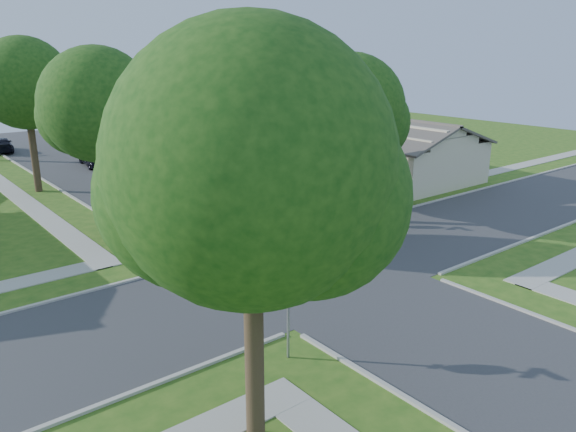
{
  "coord_description": "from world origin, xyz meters",
  "views": [
    {
      "loc": [
        -13.86,
        -16.24,
        8.81
      ],
      "look_at": [
        1.05,
        2.56,
        1.6
      ],
      "focal_mm": 35.0,
      "sensor_mm": 36.0,
      "label": 1
    }
  ],
  "objects_px": {
    "tree_sw_corner": "(253,177)",
    "car_curb_west": "(1,145)",
    "stop_sign_ne": "(318,186)",
    "tree_w_near": "(100,110)",
    "house_ne_near": "(378,154)",
    "car_curb_east": "(95,155)",
    "tree_w_mid": "(26,88)",
    "stop_sign_sw": "(288,295)",
    "tree_e_mid": "(167,85)",
    "tree_e_far": "(100,81)",
    "tree_e_near": "(268,108)",
    "car_driveway": "(394,188)",
    "tree_ne_corner": "(350,114)",
    "house_ne_far": "(239,127)"
  },
  "relations": [
    {
      "from": "tree_e_far",
      "to": "car_driveway",
      "type": "relative_size",
      "value": 1.95
    },
    {
      "from": "tree_sw_corner",
      "to": "house_ne_far",
      "type": "height_order",
      "value": "tree_sw_corner"
    },
    {
      "from": "tree_w_mid",
      "to": "car_curb_east",
      "type": "bearing_deg",
      "value": 45.0
    },
    {
      "from": "tree_e_near",
      "to": "tree_sw_corner",
      "type": "bearing_deg",
      "value": -127.3
    },
    {
      "from": "stop_sign_ne",
      "to": "car_curb_west",
      "type": "xyz_separation_m",
      "value": [
        -7.9,
        33.03,
        -1.4
      ]
    },
    {
      "from": "stop_sign_sw",
      "to": "tree_e_far",
      "type": "distance_m",
      "value": 40.04
    },
    {
      "from": "tree_e_mid",
      "to": "car_curb_east",
      "type": "height_order",
      "value": "tree_e_mid"
    },
    {
      "from": "stop_sign_sw",
      "to": "house_ne_near",
      "type": "distance_m",
      "value": 25.98
    },
    {
      "from": "stop_sign_sw",
      "to": "stop_sign_ne",
      "type": "bearing_deg",
      "value": 45.0
    },
    {
      "from": "tree_e_near",
      "to": "tree_w_near",
      "type": "distance_m",
      "value": 9.41
    },
    {
      "from": "tree_e_near",
      "to": "tree_e_mid",
      "type": "relative_size",
      "value": 0.9
    },
    {
      "from": "tree_e_mid",
      "to": "tree_e_far",
      "type": "relative_size",
      "value": 1.06
    },
    {
      "from": "stop_sign_sw",
      "to": "tree_sw_corner",
      "type": "height_order",
      "value": "tree_sw_corner"
    },
    {
      "from": "tree_sw_corner",
      "to": "car_curb_west",
      "type": "distance_m",
      "value": 45.28
    },
    {
      "from": "tree_ne_corner",
      "to": "house_ne_near",
      "type": "distance_m",
      "value": 12.47
    },
    {
      "from": "car_driveway",
      "to": "car_curb_west",
      "type": "relative_size",
      "value": 1.04
    },
    {
      "from": "house_ne_near",
      "to": "car_curb_east",
      "type": "xyz_separation_m",
      "value": [
        -14.79,
        15.85,
        -0.69
      ]
    },
    {
      "from": "stop_sign_sw",
      "to": "car_curb_east",
      "type": "bearing_deg",
      "value": 79.41
    },
    {
      "from": "tree_w_mid",
      "to": "tree_ne_corner",
      "type": "distance_m",
      "value": 20.1
    },
    {
      "from": "tree_e_far",
      "to": "house_ne_near",
      "type": "xyz_separation_m",
      "value": [
        11.24,
        -23.01,
        -4.46
      ]
    },
    {
      "from": "car_curb_east",
      "to": "car_curb_west",
      "type": "distance_m",
      "value": 11.74
    },
    {
      "from": "tree_e_far",
      "to": "stop_sign_ne",
      "type": "bearing_deg",
      "value": -90.1
    },
    {
      "from": "tree_e_far",
      "to": "tree_w_mid",
      "type": "height_order",
      "value": "tree_w_mid"
    },
    {
      "from": "stop_sign_ne",
      "to": "tree_w_near",
      "type": "relative_size",
      "value": 0.33
    },
    {
      "from": "tree_w_mid",
      "to": "car_curb_east",
      "type": "height_order",
      "value": "tree_w_mid"
    },
    {
      "from": "tree_e_far",
      "to": "car_driveway",
      "type": "xyz_separation_m",
      "value": [
        6.75,
        -28.51,
        -5.24
      ]
    },
    {
      "from": "house_ne_near",
      "to": "house_ne_far",
      "type": "relative_size",
      "value": 1.0
    },
    {
      "from": "stop_sign_sw",
      "to": "tree_ne_corner",
      "type": "xyz_separation_m",
      "value": [
        11.06,
        8.91,
        3.56
      ]
    },
    {
      "from": "stop_sign_ne",
      "to": "house_ne_near",
      "type": "bearing_deg",
      "value": 29.14
    },
    {
      "from": "stop_sign_ne",
      "to": "tree_w_mid",
      "type": "bearing_deg",
      "value": 119.8
    },
    {
      "from": "tree_e_far",
      "to": "car_curb_west",
      "type": "xyz_separation_m",
      "value": [
        -7.95,
        3.72,
        -5.35
      ]
    },
    {
      "from": "stop_sign_ne",
      "to": "stop_sign_sw",
      "type": "bearing_deg",
      "value": -135.0
    },
    {
      "from": "tree_e_far",
      "to": "tree_sw_corner",
      "type": "xyz_separation_m",
      "value": [
        -12.19,
        -41.0,
        0.28
      ]
    },
    {
      "from": "tree_w_near",
      "to": "tree_sw_corner",
      "type": "distance_m",
      "value": 16.24
    },
    {
      "from": "tree_sw_corner",
      "to": "car_curb_east",
      "type": "xyz_separation_m",
      "value": [
        8.64,
        33.84,
        -5.44
      ]
    },
    {
      "from": "stop_sign_ne",
      "to": "house_ne_near",
      "type": "relative_size",
      "value": 0.22
    },
    {
      "from": "tree_w_mid",
      "to": "car_curb_west",
      "type": "xyz_separation_m",
      "value": [
        1.44,
        16.72,
        -5.86
      ]
    },
    {
      "from": "stop_sign_sw",
      "to": "tree_ne_corner",
      "type": "relative_size",
      "value": 0.34
    },
    {
      "from": "house_ne_near",
      "to": "car_curb_east",
      "type": "distance_m",
      "value": 21.69
    },
    {
      "from": "stop_sign_sw",
      "to": "stop_sign_ne",
      "type": "xyz_separation_m",
      "value": [
        9.4,
        9.4,
        0.0
      ]
    },
    {
      "from": "tree_w_near",
      "to": "tree_e_far",
      "type": "bearing_deg",
      "value": 69.4
    },
    {
      "from": "tree_w_near",
      "to": "house_ne_far",
      "type": "bearing_deg",
      "value": 44.09
    },
    {
      "from": "house_ne_near",
      "to": "house_ne_far",
      "type": "xyz_separation_m",
      "value": [
        0.0,
        18.0,
        0.0
      ]
    },
    {
      "from": "tree_w_near",
      "to": "stop_sign_sw",
      "type": "bearing_deg",
      "value": -90.23
    },
    {
      "from": "car_curb_west",
      "to": "tree_e_mid",
      "type": "bearing_deg",
      "value": 123.16
    },
    {
      "from": "tree_e_mid",
      "to": "tree_sw_corner",
      "type": "relative_size",
      "value": 0.96
    },
    {
      "from": "stop_sign_sw",
      "to": "tree_e_mid",
      "type": "distance_m",
      "value": 27.71
    },
    {
      "from": "tree_w_mid",
      "to": "tree_sw_corner",
      "type": "distance_m",
      "value": 28.14
    },
    {
      "from": "tree_w_near",
      "to": "tree_w_mid",
      "type": "bearing_deg",
      "value": 89.98
    },
    {
      "from": "stop_sign_sw",
      "to": "tree_e_near",
      "type": "xyz_separation_m",
      "value": [
        9.45,
        13.71,
        3.61
      ]
    }
  ]
}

